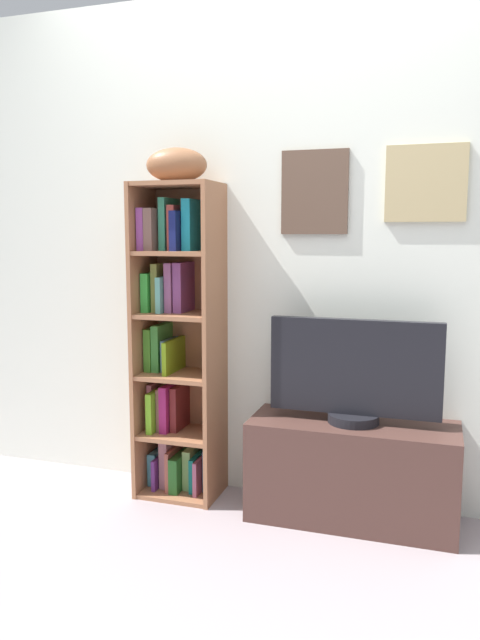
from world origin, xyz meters
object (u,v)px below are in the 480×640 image
object	(u,v)px
bookshelf	(177,347)
television	(355,372)
football	(177,165)
tv_stand	(352,471)

from	to	relation	value
bookshelf	television	bearing A→B (deg)	-4.19
football	television	world-z (taller)	football
football	tv_stand	xyz separation A→B (m)	(0.83, -0.03, -1.34)
bookshelf	tv_stand	world-z (taller)	bookshelf
football	television	distance (m)	1.22
tv_stand	television	distance (m)	0.44
tv_stand	television	bearing A→B (deg)	90.00
football	television	xyz separation A→B (m)	(0.83, -0.03, -0.90)
bookshelf	television	xyz separation A→B (m)	(0.85, -0.06, -0.05)
bookshelf	television	distance (m)	0.86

